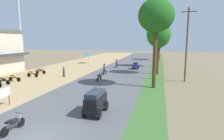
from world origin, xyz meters
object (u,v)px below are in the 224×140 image
at_px(vendor_umbrella, 88,54).
at_px(median_tree_third, 159,36).
at_px(parked_motorbike_fourth, 15,78).
at_px(street_signboard, 3,94).
at_px(parked_motorbike_sixth, 41,71).
at_px(motorbike_ahead_fifth, 117,63).
at_px(pedestrian_on_shoulder, 64,71).
at_px(motorbike_ahead_third, 99,77).
at_px(median_tree_fourth, 160,38).
at_px(utility_pole_near, 187,44).
at_px(median_tree_second, 159,35).
at_px(parked_motorbike_third, 4,80).
at_px(car_hatchback_blue, 136,65).
at_px(motorbike_ahead_fourth, 105,69).
at_px(parked_motorbike_fifth, 33,74).
at_px(streetlamp_near, 159,44).
at_px(car_van_black, 96,101).
at_px(streetlamp_mid, 159,44).
at_px(motorbike_ahead_second, 13,123).
at_px(median_tree_nearest, 156,16).

bearing_deg(vendor_umbrella, median_tree_third, -7.76).
xyz_separation_m(parked_motorbike_fourth, street_signboard, (6.23, -8.05, 0.55)).
relative_size(parked_motorbike_sixth, motorbike_ahead_fifth, 1.00).
height_order(pedestrian_on_shoulder, motorbike_ahead_third, pedestrian_on_shoulder).
distance_m(median_tree_fourth, motorbike_ahead_fifth, 19.05).
bearing_deg(parked_motorbike_fourth, motorbike_ahead_fifth, 57.68).
height_order(street_signboard, vendor_umbrella, vendor_umbrella).
bearing_deg(median_tree_fourth, utility_pole_near, -82.58).
bearing_deg(median_tree_second, motorbike_ahead_fifth, 144.64).
bearing_deg(median_tree_fourth, median_tree_second, -90.15).
bearing_deg(parked_motorbike_third, car_hatchback_blue, 50.04).
bearing_deg(parked_motorbike_fourth, motorbike_ahead_fourth, 38.56).
bearing_deg(motorbike_ahead_third, parked_motorbike_fourth, -162.52).
xyz_separation_m(parked_motorbike_third, vendor_umbrella, (1.92, 22.24, 1.75)).
height_order(parked_motorbike_third, median_tree_fourth, median_tree_fourth).
distance_m(utility_pole_near, motorbike_ahead_third, 11.82).
bearing_deg(utility_pole_near, median_tree_second, 129.01).
bearing_deg(motorbike_ahead_third, utility_pole_near, 12.59).
height_order(parked_motorbike_third, parked_motorbike_fifth, same).
xyz_separation_m(median_tree_second, streetlamp_near, (-0.14, 17.99, -1.67)).
relative_size(parked_motorbike_fourth, median_tree_second, 0.22).
distance_m(median_tree_fourth, car_van_black, 40.21).
height_order(parked_motorbike_third, streetlamp_mid, streetlamp_mid).
distance_m(parked_motorbike_sixth, median_tree_fourth, 32.34).
xyz_separation_m(street_signboard, utility_pole_near, (14.85, 13.70, 3.69)).
relative_size(streetlamp_mid, motorbike_ahead_fifth, 3.97).
xyz_separation_m(parked_motorbike_fifth, car_van_black, (13.35, -10.67, 0.47)).
xyz_separation_m(car_van_black, car_hatchback_blue, (-0.06, 22.07, -0.28)).
bearing_deg(parked_motorbike_fifth, streetlamp_near, 55.49).
bearing_deg(motorbike_ahead_fifth, car_van_black, -80.50).
height_order(parked_motorbike_fifth, streetlamp_near, streetlamp_near).
relative_size(parked_motorbike_fifth, motorbike_ahead_second, 1.00).
bearing_deg(median_tree_fourth, parked_motorbike_fifth, -120.78).
distance_m(car_van_black, motorbike_ahead_fourth, 15.81).
height_order(vendor_umbrella, median_tree_third, median_tree_third).
bearing_deg(streetlamp_mid, motorbike_ahead_third, -100.76).
xyz_separation_m(parked_motorbike_fifth, motorbike_ahead_fifth, (9.49, 12.41, 0.30)).
relative_size(vendor_umbrella, streetlamp_mid, 0.35).
distance_m(parked_motorbike_fourth, car_van_black, 15.64).
bearing_deg(pedestrian_on_shoulder, parked_motorbike_sixth, 164.06).
height_order(median_tree_nearest, car_hatchback_blue, median_tree_nearest).
relative_size(streetlamp_near, car_hatchback_blue, 3.79).
xyz_separation_m(median_tree_second, motorbike_ahead_fourth, (-7.89, -2.28, -5.26)).
bearing_deg(utility_pole_near, parked_motorbike_third, -160.65).
bearing_deg(car_van_black, utility_pole_near, 60.75).
bearing_deg(car_hatchback_blue, motorbike_ahead_fifth, 165.11).
xyz_separation_m(parked_motorbike_third, parked_motorbike_fourth, (-0.01, 1.75, 0.00)).
bearing_deg(pedestrian_on_shoulder, median_tree_fourth, 64.90).
xyz_separation_m(parked_motorbike_fifth, car_hatchback_blue, (13.29, 11.40, 0.19)).
bearing_deg(streetlamp_near, motorbike_ahead_second, -100.73).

